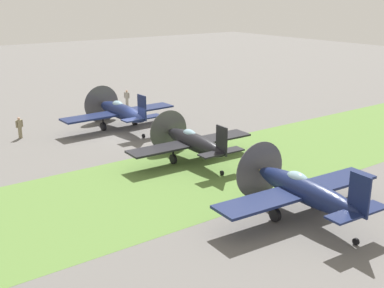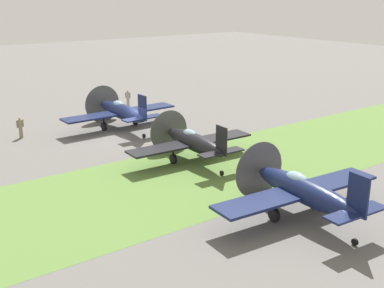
{
  "view_description": "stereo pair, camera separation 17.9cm",
  "coord_description": "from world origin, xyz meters",
  "px_view_note": "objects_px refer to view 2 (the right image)",
  "views": [
    {
      "loc": [
        -18.15,
        -33.36,
        11.24
      ],
      "look_at": [
        0.61,
        -7.7,
        1.33
      ],
      "focal_mm": 45.53,
      "sensor_mm": 36.0,
      "label": 1
    },
    {
      "loc": [
        -18.01,
        -33.47,
        11.24
      ],
      "look_at": [
        0.61,
        -7.7,
        1.33
      ],
      "focal_mm": 45.53,
      "sensor_mm": 36.0,
      "label": 2
    }
  ],
  "objects_px": {
    "airplane_trail": "(302,190)",
    "ground_crew_mechanic": "(20,127)",
    "ground_crew_chief": "(128,98)",
    "airplane_lead": "(121,111)",
    "airplane_wingman": "(193,142)"
  },
  "relations": [
    {
      "from": "airplane_trail",
      "to": "ground_crew_mechanic",
      "type": "xyz_separation_m",
      "value": [
        -7.29,
        23.25,
        -0.61
      ]
    },
    {
      "from": "ground_crew_chief",
      "to": "airplane_lead",
      "type": "bearing_deg",
      "value": -64.67
    },
    {
      "from": "ground_crew_mechanic",
      "to": "ground_crew_chief",
      "type": "bearing_deg",
      "value": 8.54
    },
    {
      "from": "airplane_wingman",
      "to": "ground_crew_chief",
      "type": "bearing_deg",
      "value": 77.58
    },
    {
      "from": "airplane_trail",
      "to": "ground_crew_mechanic",
      "type": "relative_size",
      "value": 5.89
    },
    {
      "from": "airplane_lead",
      "to": "airplane_wingman",
      "type": "distance_m",
      "value": 10.49
    },
    {
      "from": "airplane_trail",
      "to": "ground_crew_chief",
      "type": "bearing_deg",
      "value": 83.31
    },
    {
      "from": "ground_crew_mechanic",
      "to": "airplane_lead",
      "type": "bearing_deg",
      "value": -29.28
    },
    {
      "from": "airplane_trail",
      "to": "ground_crew_chief",
      "type": "relative_size",
      "value": 5.89
    },
    {
      "from": "airplane_lead",
      "to": "airplane_trail",
      "type": "bearing_deg",
      "value": -93.12
    },
    {
      "from": "airplane_lead",
      "to": "airplane_trail",
      "type": "relative_size",
      "value": 1.01
    },
    {
      "from": "airplane_trail",
      "to": "ground_crew_chief",
      "type": "xyz_separation_m",
      "value": [
        5.21,
        28.19,
        -0.61
      ]
    },
    {
      "from": "ground_crew_chief",
      "to": "ground_crew_mechanic",
      "type": "distance_m",
      "value": 13.44
    },
    {
      "from": "airplane_lead",
      "to": "ground_crew_chief",
      "type": "bearing_deg",
      "value": 56.46
    },
    {
      "from": "airplane_lead",
      "to": "airplane_wingman",
      "type": "xyz_separation_m",
      "value": [
        -0.02,
        -10.49,
        -0.12
      ]
    }
  ]
}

